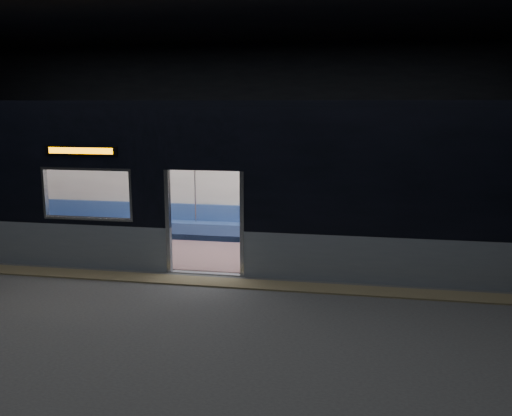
# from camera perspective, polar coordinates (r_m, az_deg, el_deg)

# --- Properties ---
(station_floor) EXTENTS (24.00, 14.00, 0.01)m
(station_floor) POSITION_cam_1_polar(r_m,az_deg,el_deg) (9.81, -6.95, -8.79)
(station_floor) COLOR #47494C
(station_floor) RESTS_ON ground
(station_envelope) EXTENTS (24.00, 14.00, 5.00)m
(station_envelope) POSITION_cam_1_polar(r_m,az_deg,el_deg) (9.24, -7.49, 13.14)
(station_envelope) COLOR black
(station_envelope) RESTS_ON station_floor
(tactile_strip) EXTENTS (22.80, 0.50, 0.03)m
(tactile_strip) POSITION_cam_1_polar(r_m,az_deg,el_deg) (10.30, -6.05, -7.67)
(tactile_strip) COLOR #8C7F59
(tactile_strip) RESTS_ON station_floor
(metro_car) EXTENTS (18.00, 3.04, 3.35)m
(metro_car) POSITION_cam_1_polar(r_m,az_deg,el_deg) (11.78, -3.55, 3.88)
(metro_car) COLOR gray
(metro_car) RESTS_ON station_floor
(passenger) EXTENTS (0.44, 0.75, 1.44)m
(passenger) POSITION_cam_1_polar(r_m,az_deg,el_deg) (12.62, 12.44, -0.56)
(passenger) COLOR black
(passenger) RESTS_ON metro_car
(handbag) EXTENTS (0.34, 0.30, 0.16)m
(handbag) POSITION_cam_1_polar(r_m,az_deg,el_deg) (12.41, 12.52, -1.36)
(handbag) COLOR black
(handbag) RESTS_ON passenger
(transit_map) EXTENTS (1.10, 0.03, 0.72)m
(transit_map) POSITION_cam_1_polar(r_m,az_deg,el_deg) (12.89, 2.93, 3.00)
(transit_map) COLOR white
(transit_map) RESTS_ON metro_car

